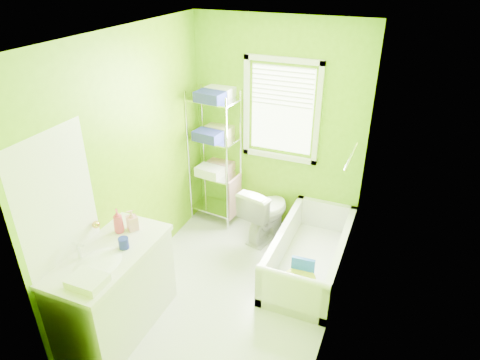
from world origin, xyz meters
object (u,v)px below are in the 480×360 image
at_px(wire_shelf_unit, 216,143).
at_px(bathtub, 309,259).
at_px(vanity, 114,289).
at_px(toilet, 266,212).

bearing_deg(wire_shelf_unit, bathtub, -23.66).
bearing_deg(bathtub, vanity, -134.43).
bearing_deg(toilet, bathtub, 160.13).
bearing_deg(wire_shelf_unit, vanity, -91.25).
bearing_deg(wire_shelf_unit, toilet, -13.29).
distance_m(toilet, wire_shelf_unit, 1.04).
bearing_deg(vanity, wire_shelf_unit, 88.75).
relative_size(bathtub, vanity, 1.33).
height_order(toilet, wire_shelf_unit, wire_shelf_unit).
bearing_deg(bathtub, wire_shelf_unit, 156.34).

